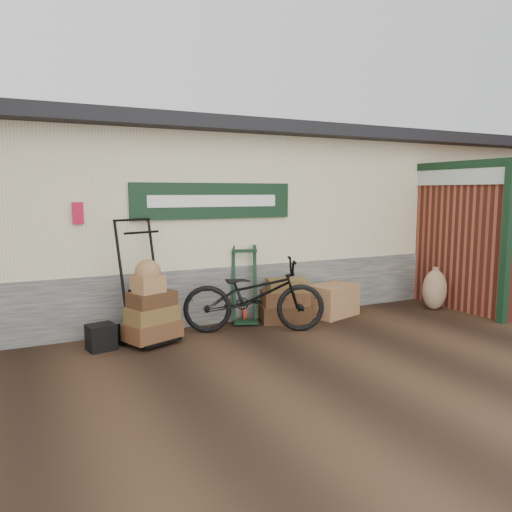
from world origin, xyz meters
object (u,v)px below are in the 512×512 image
Objects in this scene: green_barrow at (245,285)px; suitcase_stack at (285,300)px; porter_trolley at (143,280)px; bicycle at (254,291)px; wicker_hamper at (333,300)px; black_trunk at (101,337)px.

suitcase_stack is (0.62, -0.22, -0.27)m from green_barrow.
bicycle is (1.60, -0.24, -0.26)m from porter_trolley.
bicycle is at bearing -169.97° from wicker_hamper.
suitcase_stack reaches higher than black_trunk.
porter_trolley reaches higher than bicycle.
black_trunk is (-2.93, -0.22, -0.18)m from suitcase_stack.
wicker_hamper is (3.23, 0.05, -0.61)m from porter_trolley.
porter_trolley reaches higher than suitcase_stack.
porter_trolley is at bearing -177.95° from suitcase_stack.
black_trunk is (-2.31, -0.44, -0.45)m from green_barrow.
porter_trolley reaches higher than green_barrow.
wicker_hamper is at bearing -57.92° from bicycle.
wicker_hamper is 3.85m from black_trunk.
green_barrow is at bearing 11.78° from bicycle.
porter_trolley is at bearing 12.30° from black_trunk.
porter_trolley is 1.42× the size of green_barrow.
bicycle is (-0.72, -0.32, 0.26)m from suitcase_stack.
green_barrow is 1.56× the size of suitcase_stack.
bicycle is at bearing -81.05° from green_barrow.
wicker_hamper reaches higher than black_trunk.
black_trunk is at bearing -175.77° from suitcase_stack.
porter_trolley is 1.74m from green_barrow.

